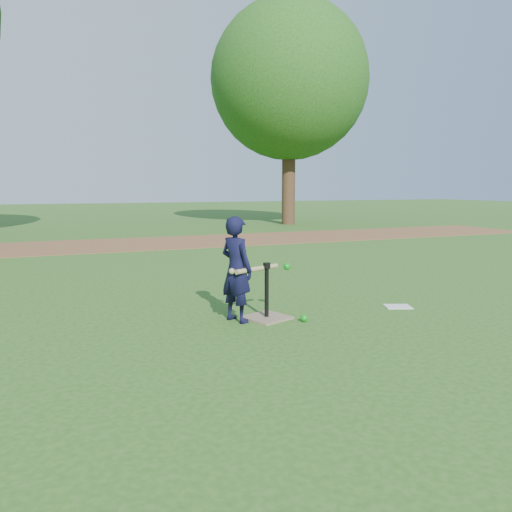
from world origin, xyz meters
name	(u,v)px	position (x,y,z in m)	size (l,w,h in m)	color
ground	(243,314)	(0.00, 0.00, 0.00)	(80.00, 80.00, 0.00)	#285116
dirt_strip	(135,244)	(0.00, 7.50, 0.01)	(24.00, 3.00, 0.01)	brown
child	(236,269)	(-0.16, -0.24, 0.56)	(0.41, 0.27, 1.12)	black
wiffle_ball_ground	(304,318)	(0.49, -0.54, 0.04)	(0.08, 0.08, 0.08)	#0C8D14
clipboard	(398,307)	(1.83, -0.39, 0.01)	(0.30, 0.23, 0.01)	silver
batting_tee	(267,309)	(0.18, -0.27, 0.11)	(0.55, 0.55, 0.61)	#896F57
swing_action	(261,269)	(0.10, -0.29, 0.56)	(0.74, 0.27, 0.08)	tan
tree_right	(289,81)	(6.50, 12.00, 5.29)	(5.80, 5.80, 8.21)	#382316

